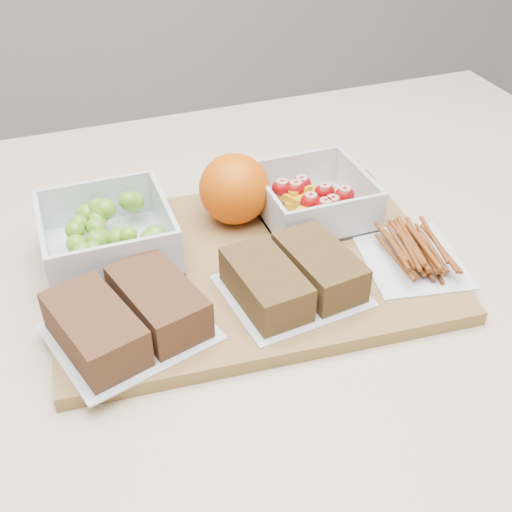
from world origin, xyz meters
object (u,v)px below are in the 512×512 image
at_px(orange, 234,189).
at_px(fruit_container, 313,201).
at_px(cutting_board, 246,265).
at_px(sandwich_bag_center, 293,276).
at_px(sandwich_bag_left, 128,316).
at_px(pretzel_bag, 412,249).
at_px(grape_container, 109,234).

bearing_deg(orange, fruit_container, -15.22).
relative_size(cutting_board, fruit_container, 3.37).
relative_size(orange, sandwich_bag_center, 0.56).
xyz_separation_m(sandwich_bag_left, pretzel_bag, (0.31, 0.01, -0.01)).
relative_size(sandwich_bag_left, sandwich_bag_center, 1.16).
bearing_deg(sandwich_bag_center, cutting_board, 111.34).
xyz_separation_m(fruit_container, sandwich_bag_left, (-0.25, -0.13, 0.00)).
distance_m(cutting_board, sandwich_bag_left, 0.16).
height_order(cutting_board, orange, orange).
height_order(fruit_container, orange, orange).
xyz_separation_m(fruit_container, orange, (-0.09, 0.02, 0.02)).
bearing_deg(sandwich_bag_left, fruit_container, 27.19).
bearing_deg(fruit_container, pretzel_bag, -60.74).
relative_size(cutting_board, pretzel_bag, 2.95).
distance_m(sandwich_bag_center, pretzel_bag, 0.14).
bearing_deg(pretzel_bag, orange, 137.63).
relative_size(grape_container, fruit_container, 1.10).
bearing_deg(sandwich_bag_center, fruit_container, 57.87).
bearing_deg(grape_container, sandwich_bag_left, -92.73).
bearing_deg(grape_container, fruit_container, -1.97).
height_order(orange, pretzel_bag, orange).
height_order(cutting_board, sandwich_bag_center, sandwich_bag_center).
relative_size(fruit_container, sandwich_bag_center, 0.84).
relative_size(cutting_board, sandwich_bag_left, 2.45).
height_order(fruit_container, pretzel_bag, fruit_container).
distance_m(fruit_container, sandwich_bag_left, 0.28).
bearing_deg(sandwich_bag_center, orange, 94.69).
height_order(grape_container, pretzel_bag, grape_container).
relative_size(grape_container, orange, 1.64).
xyz_separation_m(sandwich_bag_left, sandwich_bag_center, (0.17, 0.00, -0.00)).
relative_size(sandwich_bag_left, pretzel_bag, 1.20).
bearing_deg(fruit_container, sandwich_bag_left, -152.81).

